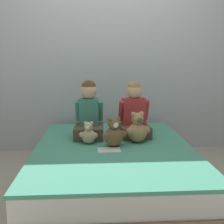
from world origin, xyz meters
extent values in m
plane|color=#B2A899|center=(0.00, 0.00, 0.00)|extent=(14.00, 14.00, 0.00)
cube|color=silver|center=(0.00, 1.09, 1.25)|extent=(8.00, 0.06, 2.50)
cube|color=#997F60|center=(0.00, 0.00, 0.08)|extent=(1.49, 1.92, 0.16)
cube|color=silver|center=(0.00, 0.00, 0.26)|extent=(1.46, 1.88, 0.19)
cube|color=#4CA384|center=(0.00, 0.00, 0.36)|extent=(1.48, 1.90, 0.03)
cube|color=brown|center=(-0.24, 0.31, 0.44)|extent=(0.31, 0.36, 0.13)
cube|color=#3D8470|center=(-0.24, 0.37, 0.65)|extent=(0.21, 0.16, 0.28)
sphere|color=#DBAD89|center=(-0.24, 0.37, 0.87)|extent=(0.18, 0.18, 0.18)
sphere|color=brown|center=(-0.24, 0.37, 0.90)|extent=(0.16, 0.16, 0.16)
cylinder|color=#3D8470|center=(-0.36, 0.37, 0.65)|extent=(0.06, 0.13, 0.23)
cylinder|color=#3D8470|center=(-0.12, 0.36, 0.65)|extent=(0.06, 0.13, 0.23)
cube|color=brown|center=(0.24, 0.31, 0.44)|extent=(0.33, 0.34, 0.12)
cube|color=#B23338|center=(0.24, 0.36, 0.65)|extent=(0.25, 0.15, 0.29)
sphere|color=#DBAD89|center=(0.24, 0.36, 0.86)|extent=(0.16, 0.16, 0.16)
sphere|color=#A37A42|center=(0.24, 0.36, 0.89)|extent=(0.14, 0.14, 0.14)
cylinder|color=#B23338|center=(0.10, 0.35, 0.65)|extent=(0.07, 0.14, 0.24)
cylinder|color=#B23338|center=(0.37, 0.37, 0.65)|extent=(0.07, 0.14, 0.24)
sphere|color=#D1B78E|center=(-0.24, 0.10, 0.45)|extent=(0.14, 0.14, 0.14)
sphere|color=#D1B78E|center=(-0.24, 0.10, 0.55)|extent=(0.09, 0.09, 0.09)
sphere|color=white|center=(-0.25, 0.06, 0.55)|extent=(0.04, 0.04, 0.04)
sphere|color=#D1B78E|center=(-0.27, 0.10, 0.58)|extent=(0.04, 0.04, 0.04)
sphere|color=#D1B78E|center=(-0.21, 0.09, 0.58)|extent=(0.04, 0.04, 0.04)
sphere|color=#D1B78E|center=(-0.31, 0.10, 0.47)|extent=(0.05, 0.05, 0.05)
sphere|color=#D1B78E|center=(-0.18, 0.07, 0.47)|extent=(0.05, 0.05, 0.05)
sphere|color=tan|center=(0.24, 0.12, 0.48)|extent=(0.19, 0.19, 0.19)
sphere|color=tan|center=(0.24, 0.12, 0.62)|extent=(0.12, 0.12, 0.12)
sphere|color=#4C4742|center=(0.26, 0.07, 0.61)|extent=(0.05, 0.05, 0.05)
sphere|color=tan|center=(0.20, 0.10, 0.66)|extent=(0.05, 0.05, 0.05)
sphere|color=tan|center=(0.28, 0.13, 0.66)|extent=(0.05, 0.05, 0.05)
sphere|color=tan|center=(0.16, 0.07, 0.50)|extent=(0.07, 0.07, 0.07)
sphere|color=tan|center=(0.34, 0.12, 0.50)|extent=(0.07, 0.07, 0.07)
sphere|color=brown|center=(0.00, 0.00, 0.47)|extent=(0.18, 0.18, 0.18)
sphere|color=brown|center=(0.00, 0.00, 0.60)|extent=(0.11, 0.11, 0.11)
sphere|color=white|center=(0.02, -0.05, 0.59)|extent=(0.05, 0.05, 0.05)
sphere|color=brown|center=(-0.04, -0.02, 0.64)|extent=(0.05, 0.05, 0.05)
sphere|color=brown|center=(0.04, 0.01, 0.64)|extent=(0.05, 0.05, 0.05)
sphere|color=brown|center=(-0.08, -0.05, 0.49)|extent=(0.07, 0.07, 0.07)
sphere|color=brown|center=(0.09, 0.01, 0.49)|extent=(0.07, 0.07, 0.07)
cube|color=white|center=(-0.05, -0.12, 0.38)|extent=(0.21, 0.15, 0.00)
camera|label=1|loc=(-0.18, -2.57, 1.21)|focal=45.00mm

